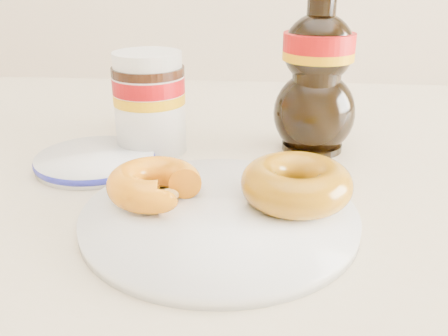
# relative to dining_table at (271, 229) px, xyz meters

# --- Properties ---
(dining_table) EXTENTS (1.40, 0.90, 0.75)m
(dining_table) POSITION_rel_dining_table_xyz_m (0.00, 0.00, 0.00)
(dining_table) COLOR beige
(dining_table) RESTS_ON ground
(plate) EXTENTS (0.26, 0.26, 0.01)m
(plate) POSITION_rel_dining_table_xyz_m (-0.05, -0.14, 0.09)
(plate) COLOR white
(plate) RESTS_ON dining_table
(donut_bitten) EXTENTS (0.10, 0.10, 0.03)m
(donut_bitten) POSITION_rel_dining_table_xyz_m (-0.12, -0.12, 0.11)
(donut_bitten) COLOR orange
(donut_bitten) RESTS_ON plate
(donut_whole) EXTENTS (0.14, 0.14, 0.04)m
(donut_whole) POSITION_rel_dining_table_xyz_m (0.02, -0.11, 0.12)
(donut_whole) COLOR #925B09
(donut_whole) RESTS_ON plate
(nutella_jar) EXTENTS (0.09, 0.09, 0.13)m
(nutella_jar) POSITION_rel_dining_table_xyz_m (-0.16, 0.05, 0.15)
(nutella_jar) COLOR white
(nutella_jar) RESTS_ON dining_table
(syrup_bottle) EXTENTS (0.13, 0.12, 0.20)m
(syrup_bottle) POSITION_rel_dining_table_xyz_m (0.05, 0.07, 0.18)
(syrup_bottle) COLOR black
(syrup_bottle) RESTS_ON dining_table
(dark_jar) EXTENTS (0.06, 0.06, 0.10)m
(dark_jar) POSITION_rel_dining_table_xyz_m (-0.18, 0.14, 0.13)
(dark_jar) COLOR black
(dark_jar) RESTS_ON dining_table
(blue_rim_saucer) EXTENTS (0.14, 0.14, 0.01)m
(blue_rim_saucer) POSITION_rel_dining_table_xyz_m (-0.21, -0.01, 0.09)
(blue_rim_saucer) COLOR white
(blue_rim_saucer) RESTS_ON dining_table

